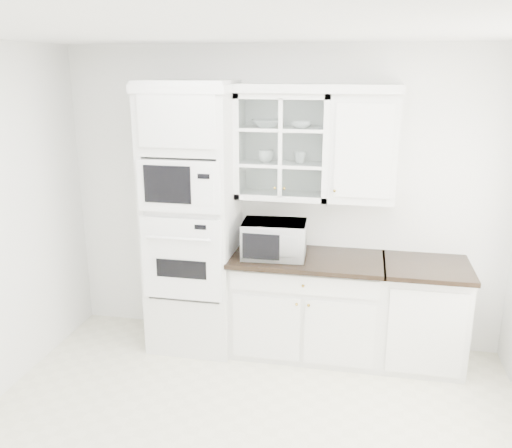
# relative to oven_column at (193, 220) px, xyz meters

# --- Properties ---
(room_shell) EXTENTS (4.00, 3.50, 2.70)m
(room_shell) POSITION_rel_oven_column_xyz_m (0.75, -0.99, 0.58)
(room_shell) COLOR white
(room_shell) RESTS_ON ground
(oven_column) EXTENTS (0.76, 0.68, 2.40)m
(oven_column) POSITION_rel_oven_column_xyz_m (0.00, 0.00, 0.00)
(oven_column) COLOR silver
(oven_column) RESTS_ON ground
(base_cabinet_run) EXTENTS (1.32, 0.67, 0.92)m
(base_cabinet_run) POSITION_rel_oven_column_xyz_m (1.03, 0.03, -0.74)
(base_cabinet_run) COLOR silver
(base_cabinet_run) RESTS_ON ground
(extra_base_cabinet) EXTENTS (0.72, 0.67, 0.92)m
(extra_base_cabinet) POSITION_rel_oven_column_xyz_m (2.03, 0.03, -0.74)
(extra_base_cabinet) COLOR silver
(extra_base_cabinet) RESTS_ON ground
(upper_cabinet_glass) EXTENTS (0.80, 0.33, 0.90)m
(upper_cabinet_glass) POSITION_rel_oven_column_xyz_m (0.78, 0.17, 0.65)
(upper_cabinet_glass) COLOR silver
(upper_cabinet_glass) RESTS_ON room_shell
(upper_cabinet_solid) EXTENTS (0.55, 0.33, 0.90)m
(upper_cabinet_solid) POSITION_rel_oven_column_xyz_m (1.46, 0.17, 0.65)
(upper_cabinet_solid) COLOR silver
(upper_cabinet_solid) RESTS_ON room_shell
(crown_molding) EXTENTS (2.14, 0.38, 0.07)m
(crown_molding) POSITION_rel_oven_column_xyz_m (0.68, 0.14, 1.14)
(crown_molding) COLOR white
(crown_molding) RESTS_ON room_shell
(countertop_microwave) EXTENTS (0.56, 0.48, 0.31)m
(countertop_microwave) POSITION_rel_oven_column_xyz_m (0.74, -0.02, -0.12)
(countertop_microwave) COLOR white
(countertop_microwave) RESTS_ON base_cabinet_run
(bowl_a) EXTENTS (0.32, 0.32, 0.06)m
(bowl_a) POSITION_rel_oven_column_xyz_m (0.63, 0.17, 0.84)
(bowl_a) COLOR white
(bowl_a) RESTS_ON upper_cabinet_glass
(bowl_b) EXTENTS (0.18, 0.18, 0.05)m
(bowl_b) POSITION_rel_oven_column_xyz_m (0.93, 0.15, 0.84)
(bowl_b) COLOR white
(bowl_b) RESTS_ON upper_cabinet_glass
(cup_a) EXTENTS (0.17, 0.17, 0.11)m
(cup_a) POSITION_rel_oven_column_xyz_m (0.63, 0.15, 0.56)
(cup_a) COLOR white
(cup_a) RESTS_ON upper_cabinet_glass
(cup_b) EXTENTS (0.11, 0.11, 0.10)m
(cup_b) POSITION_rel_oven_column_xyz_m (0.92, 0.18, 0.56)
(cup_b) COLOR white
(cup_b) RESTS_ON upper_cabinet_glass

